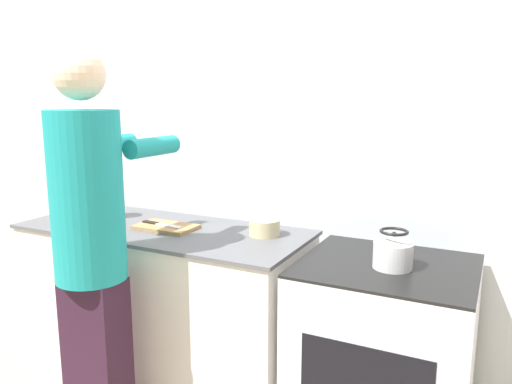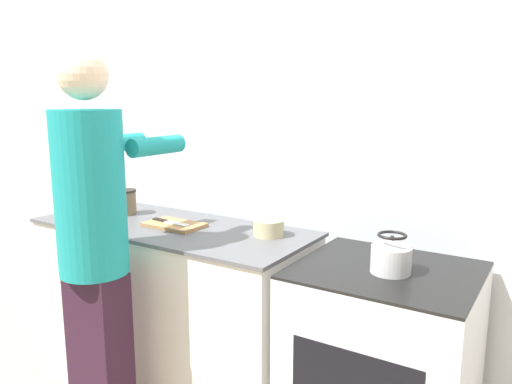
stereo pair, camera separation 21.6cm
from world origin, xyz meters
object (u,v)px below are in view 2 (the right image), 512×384
object	(u,v)px
oven	(381,371)
kettle	(391,256)
knife	(169,222)
bowl_prep	(269,228)
person	(95,240)
cutting_board	(174,225)
canister_jar	(126,202)

from	to	relation	value
oven	kettle	distance (m)	0.52
knife	kettle	world-z (taller)	kettle
bowl_prep	knife	bearing A→B (deg)	-167.48
oven	bowl_prep	size ratio (longest dim) A/B	6.10
person	knife	bearing A→B (deg)	92.60
cutting_board	knife	distance (m)	0.03
knife	kettle	xyz separation A→B (m)	(1.16, 0.00, 0.02)
person	kettle	distance (m)	1.24
cutting_board	person	bearing A→B (deg)	-90.60
canister_jar	kettle	bearing A→B (deg)	-2.35
canister_jar	knife	bearing A→B (deg)	-9.74
oven	bowl_prep	bearing A→B (deg)	172.73
person	cutting_board	world-z (taller)	person
person	canister_jar	xyz separation A→B (m)	(-0.41, 0.56, 0.02)
kettle	oven	bearing A→B (deg)	125.55
person	knife	size ratio (longest dim) A/B	7.17
knife	kettle	distance (m)	1.16
oven	knife	xyz separation A→B (m)	(-1.13, -0.04, 0.50)
cutting_board	knife	xyz separation A→B (m)	(-0.03, -0.01, 0.01)
cutting_board	knife	bearing A→B (deg)	-167.66
bowl_prep	cutting_board	bearing A→B (deg)	-167.47
oven	person	size ratio (longest dim) A/B	0.51
oven	bowl_prep	xyz separation A→B (m)	(-0.61, 0.08, 0.52)
oven	canister_jar	size ratio (longest dim) A/B	6.40
cutting_board	bowl_prep	world-z (taller)	bowl_prep
oven	cutting_board	distance (m)	1.21
knife	canister_jar	size ratio (longest dim) A/B	1.76
person	kettle	bearing A→B (deg)	23.63
kettle	bowl_prep	world-z (taller)	kettle
cutting_board	bowl_prep	xyz separation A→B (m)	(0.50, 0.11, 0.03)
canister_jar	oven	bearing A→B (deg)	-1.01
person	canister_jar	size ratio (longest dim) A/B	12.62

